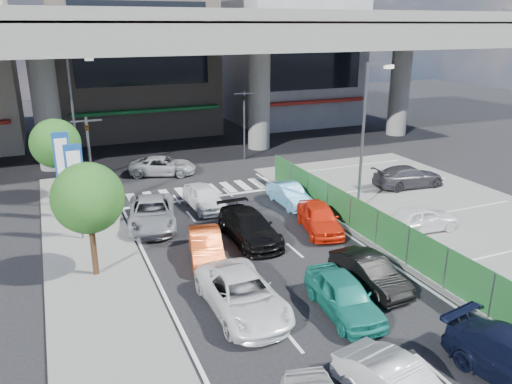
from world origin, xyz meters
name	(u,v)px	position (x,y,z in m)	size (l,w,h in m)	color
ground	(294,288)	(0.00, 0.00, 0.00)	(120.00, 120.00, 0.00)	black
parking_lot	(469,227)	(11.00, 2.00, 0.03)	(12.00, 28.00, 0.06)	slate
sidewalk_left	(97,275)	(-7.00, 4.00, 0.06)	(4.00, 30.00, 0.12)	slate
fence_run	(390,236)	(5.30, 1.00, 0.90)	(0.16, 22.00, 1.80)	#1F5B28
expressway	(157,39)	(0.00, 22.00, 8.76)	(64.00, 14.00, 10.75)	slate
building_center	(132,51)	(0.00, 32.97, 7.49)	(14.00, 10.90, 15.00)	gray
building_east	(292,63)	(16.00, 31.97, 5.99)	(12.00, 10.90, 12.00)	gray
traffic_light_left	(88,141)	(-6.20, 12.00, 3.94)	(1.60, 1.24, 5.20)	#595B60
traffic_light_right	(244,108)	(5.50, 19.00, 3.94)	(1.60, 1.24, 5.20)	#595B60
street_lamp_right	(366,126)	(7.17, 6.00, 4.77)	(1.65, 0.22, 8.00)	#595B60
street_lamp_left	(75,109)	(-6.33, 18.00, 4.77)	(1.65, 0.22, 8.00)	#595B60
signboard_near	(76,179)	(-7.20, 7.99, 3.06)	(0.80, 0.14, 4.70)	#595B60
signboard_far	(63,164)	(-7.60, 10.99, 3.06)	(0.80, 0.14, 4.70)	#595B60
tree_near	(88,198)	(-7.00, 4.00, 3.39)	(2.80, 2.80, 4.80)	#382314
tree_far	(55,144)	(-7.80, 14.50, 3.39)	(2.80, 2.80, 4.80)	#382314
sedan_white_mid_left	(242,295)	(-2.47, -0.81, 0.69)	(2.29, 4.97, 1.38)	white
taxi_teal_mid	(344,295)	(0.82, -2.25, 0.69)	(1.63, 4.05, 1.38)	#1B8272
hatch_black_mid_right	(370,272)	(2.75, -1.09, 0.63)	(1.33, 3.83, 1.26)	black
taxi_orange_left	(206,246)	(-2.38, 3.76, 0.63)	(1.33, 3.81, 1.26)	#D84C1B
sedan_black_mid	(249,227)	(0.12, 4.89, 0.69)	(1.93, 4.76, 1.38)	black
taxi_orange_right	(319,218)	(3.77, 4.58, 0.69)	(1.63, 4.05, 1.38)	red
wagon_silver_front_left	(152,213)	(-3.75, 8.50, 0.69)	(2.29, 4.97, 1.38)	#A7A8AF
sedan_white_front_mid	(204,197)	(-0.55, 9.88, 0.67)	(1.58, 3.92, 1.34)	white
kei_truck_front_right	(290,195)	(4.10, 8.54, 0.61)	(1.29, 3.71, 1.22)	#5BAAD9
crossing_wagon_silver	(163,166)	(-1.16, 17.37, 0.62)	(2.07, 4.48, 1.25)	#A7A9B0
parked_sedan_white	(421,218)	(8.33, 2.53, 0.71)	(1.54, 3.83, 1.31)	white
parked_sedan_dgrey	(408,177)	(12.41, 8.49, 0.73)	(1.87, 4.61, 1.34)	#333237
traffic_cone	(359,208)	(6.88, 5.67, 0.38)	(0.33, 0.33, 0.64)	red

